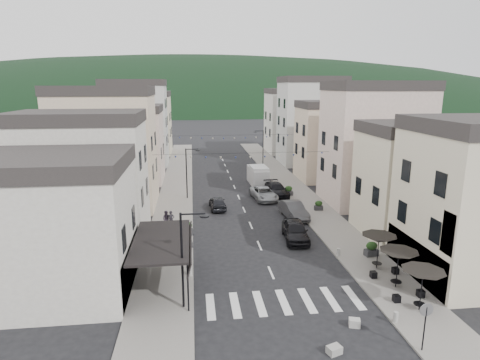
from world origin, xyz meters
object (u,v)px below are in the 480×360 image
Objects in this scene: parked_car_b at (293,210)px; parked_car_d at (276,190)px; pedestrian_a at (171,220)px; parked_car_c at (264,193)px; parked_car_e at (218,203)px; pedestrian_b at (167,219)px; parked_car_a at (295,231)px; delivery_van at (258,175)px.

parked_car_b reaches higher than parked_car_d.
parked_car_d is 15.94m from pedestrian_a.
parked_car_e is (-5.60, -3.12, -0.03)m from parked_car_c.
parked_car_e is at bearing 63.71° from pedestrian_b.
pedestrian_a reaches higher than parked_car_d.
parked_car_a is at bearing -19.63° from pedestrian_a.
parked_car_e is at bearing -154.02° from parked_car_d.
parked_car_a is 14.24m from parked_car_d.
parked_car_a is 12.77m from parked_car_c.
parked_car_b is 2.94× the size of pedestrian_a.
pedestrian_a reaches higher than parked_car_c.
pedestrian_b is at bearing 149.57° from pedestrian_a.
parked_car_c is at bearing -96.01° from delivery_van.
parked_car_c is at bearing 40.92° from pedestrian_a.
pedestrian_b is at bearing -178.50° from parked_car_b.
parked_car_b is 8.32m from parked_car_e.
pedestrian_a is (-12.06, -2.08, 0.15)m from parked_car_b.
parked_car_a is at bearing -100.86° from parked_car_d.
pedestrian_b reaches higher than parked_car_e.
parked_car_c reaches higher than parked_car_e.
parked_car_e is (-7.40, 3.80, -0.12)m from parked_car_b.
pedestrian_b is at bearing 45.05° from parked_car_e.
parked_car_b is 0.94× the size of parked_car_d.
delivery_van is at bearing 56.33° from pedestrian_a.
parked_car_c is 0.99× the size of parked_car_d.
parked_car_c is 3.16× the size of pedestrian_b.
parked_car_b is (1.32, 5.84, -0.02)m from parked_car_a.
pedestrian_b reaches higher than parked_car_d.
parked_car_c is at bearing 55.12° from pedestrian_b.
parked_car_b is 8.34m from parked_car_d.
parked_car_d is at bearing 31.50° from parked_car_c.
delivery_van reaches higher than parked_car_b.
delivery_van is at bearing 88.19° from parked_car_b.
parked_car_a is 20.18m from delivery_van.
parked_car_d is at bearing 54.96° from pedestrian_b.
parked_car_a is at bearing -109.56° from parked_car_b.
pedestrian_b reaches higher than parked_car_a.
delivery_van is 3.22× the size of pedestrian_a.
parked_car_a reaches higher than parked_car_c.
pedestrian_a is at bearing -177.06° from parked_car_b.
parked_car_d is (1.80, 1.42, 0.04)m from parked_car_c.
parked_car_b is 3.00× the size of pedestrian_b.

